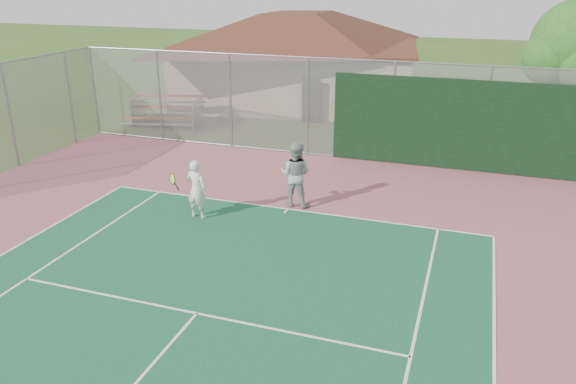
{
  "coord_description": "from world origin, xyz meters",
  "views": [
    {
      "loc": [
        4.69,
        -1.84,
        6.19
      ],
      "look_at": [
        0.58,
        10.21,
        1.23
      ],
      "focal_mm": 35.0,
      "sensor_mm": 36.0,
      "label": 1
    }
  ],
  "objects_px": {
    "clubhouse": "(297,49)",
    "bleachers": "(167,110)",
    "player_white_front": "(196,189)",
    "player_grey_back": "(295,175)"
  },
  "relations": [
    {
      "from": "bleachers",
      "to": "player_grey_back",
      "type": "bearing_deg",
      "value": -55.19
    },
    {
      "from": "bleachers",
      "to": "player_white_front",
      "type": "xyz_separation_m",
      "value": [
        6.01,
        -8.74,
        0.2
      ]
    },
    {
      "from": "bleachers",
      "to": "player_white_front",
      "type": "relative_size",
      "value": 2.17
    },
    {
      "from": "clubhouse",
      "to": "bleachers",
      "type": "height_order",
      "value": "clubhouse"
    },
    {
      "from": "clubhouse",
      "to": "player_grey_back",
      "type": "height_order",
      "value": "clubhouse"
    },
    {
      "from": "bleachers",
      "to": "player_white_front",
      "type": "bearing_deg",
      "value": -70.06
    },
    {
      "from": "player_white_front",
      "to": "player_grey_back",
      "type": "xyz_separation_m",
      "value": [
        2.24,
        1.66,
        0.11
      ]
    },
    {
      "from": "clubhouse",
      "to": "bleachers",
      "type": "relative_size",
      "value": 3.76
    },
    {
      "from": "clubhouse",
      "to": "bleachers",
      "type": "xyz_separation_m",
      "value": [
        -4.06,
        -6.01,
        -2.06
      ]
    },
    {
      "from": "player_white_front",
      "to": "player_grey_back",
      "type": "bearing_deg",
      "value": -138.71
    }
  ]
}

